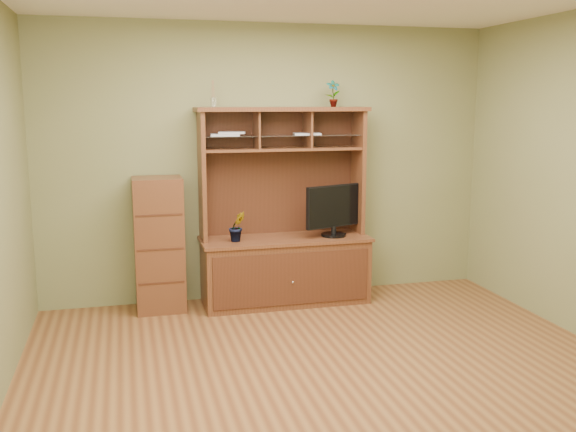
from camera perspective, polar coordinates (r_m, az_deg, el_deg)
name	(u,v)px	position (r m, az deg, el deg)	size (l,w,h in m)	color
room	(334,189)	(4.48, 4.09, 2.38)	(4.54, 4.04, 2.74)	brown
media_hutch	(284,250)	(6.28, -0.32, -3.01)	(1.66, 0.61, 1.90)	#442413
monitor	(334,209)	(6.26, 4.10, 0.59)	(0.62, 0.26, 0.50)	black
orchid_plant	(237,226)	(6.05, -4.55, -0.93)	(0.16, 0.13, 0.29)	#315E20
top_plant	(333,93)	(6.33, 4.03, 10.82)	(0.14, 0.09, 0.26)	#336623
reed_diffuser	(213,97)	(6.07, -6.68, 10.50)	(0.05, 0.05, 0.25)	silver
magazines	(254,134)	(6.14, -3.01, 7.31)	(1.09, 0.24, 0.04)	silver
side_cabinet	(159,244)	(6.13, -11.39, -2.49)	(0.45, 0.41, 1.26)	#442413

